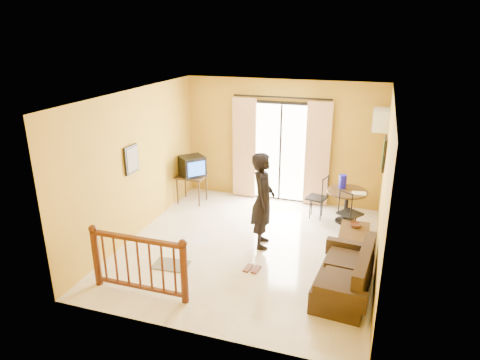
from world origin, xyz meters
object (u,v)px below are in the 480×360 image
(dining_table, at_px, (347,197))
(sofa, at_px, (347,277))
(coffee_table, at_px, (354,238))
(standing_person, at_px, (263,200))
(television, at_px, (192,166))

(dining_table, xyz_separation_m, sofa, (0.25, -2.62, -0.27))
(coffee_table, distance_m, sofa, 1.36)
(sofa, bearing_deg, standing_person, 151.10)
(dining_table, xyz_separation_m, coffee_table, (0.25, -1.26, -0.27))
(dining_table, distance_m, sofa, 2.65)
(sofa, height_order, standing_person, standing_person)
(coffee_table, relative_size, sofa, 0.57)
(television, relative_size, dining_table, 0.83)
(television, distance_m, coffee_table, 3.97)
(dining_table, height_order, coffee_table, dining_table)
(coffee_table, bearing_deg, sofa, -90.04)
(television, height_order, sofa, television)
(dining_table, bearing_deg, sofa, -84.50)
(coffee_table, bearing_deg, standing_person, -171.09)
(sofa, distance_m, standing_person, 2.07)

